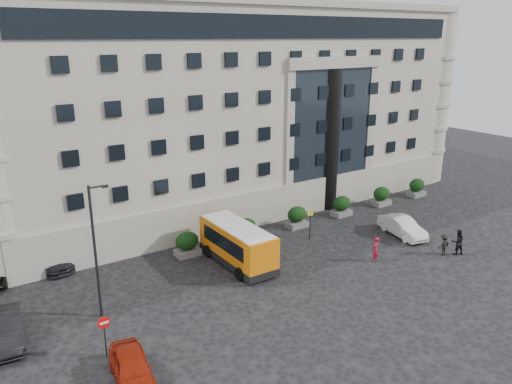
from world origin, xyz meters
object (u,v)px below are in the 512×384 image
at_px(hedge_f, 417,187).
at_px(minibus, 237,243).
at_px(no_entry_sign, 104,328).
at_px(hedge_a, 187,244).
at_px(hedge_d, 342,206).
at_px(white_taxi, 402,227).
at_px(pedestrian_c, 444,245).
at_px(bus_stop_sign, 310,220).
at_px(pedestrian_b, 458,242).
at_px(red_truck, 41,218).
at_px(pedestrian_a, 375,249).
at_px(hedge_b, 246,229).
at_px(street_lamp, 96,247).
at_px(parked_car_c, 50,258).
at_px(hedge_e, 381,196).
at_px(parked_car_a, 132,368).
at_px(hedge_c, 297,217).
at_px(parked_car_b, 6,329).

relative_size(hedge_f, minibus, 0.26).
bearing_deg(no_entry_sign, hedge_f, 14.17).
xyz_separation_m(hedge_a, minibus, (2.34, -3.32, 0.69)).
distance_m(hedge_d, white_taxi, 6.41).
relative_size(no_entry_sign, white_taxi, 0.49).
distance_m(hedge_f, pedestrian_c, 14.62).
distance_m(bus_stop_sign, pedestrian_b, 11.16).
bearing_deg(hedge_d, white_taxi, -83.15).
xyz_separation_m(red_truck, white_taxi, (24.45, -16.62, -0.71)).
bearing_deg(pedestrian_a, no_entry_sign, -21.97).
bearing_deg(bus_stop_sign, minibus, -175.84).
xyz_separation_m(no_entry_sign, red_truck, (0.91, 19.10, -0.17)).
distance_m(hedge_d, pedestrian_b, 11.19).
xyz_separation_m(hedge_b, street_lamp, (-13.14, -4.80, 3.44)).
relative_size(street_lamp, pedestrian_c, 4.82).
relative_size(parked_car_c, pedestrian_b, 2.45).
height_order(hedge_d, white_taxi, hedge_d).
bearing_deg(pedestrian_c, pedestrian_a, -18.10).
distance_m(hedge_e, parked_car_a, 31.56).
bearing_deg(hedge_a, hedge_b, 0.00).
distance_m(hedge_c, hedge_d, 5.20).
bearing_deg(hedge_c, hedge_f, 0.00).
bearing_deg(pedestrian_c, parked_car_c, -25.74).
bearing_deg(white_taxi, hedge_f, 44.67).
height_order(hedge_b, pedestrian_b, pedestrian_b).
bearing_deg(pedestrian_a, pedestrian_c, 134.98).
height_order(hedge_c, white_taxi, hedge_c).
relative_size(parked_car_a, pedestrian_a, 2.30).
relative_size(bus_stop_sign, pedestrian_b, 1.28).
distance_m(hedge_c, hedge_e, 10.40).
distance_m(hedge_a, pedestrian_c, 19.16).
distance_m(street_lamp, pedestrian_a, 19.47).
height_order(no_entry_sign, parked_car_b, no_entry_sign).
xyz_separation_m(hedge_a, parked_car_a, (-8.61, -11.45, -0.19)).
relative_size(hedge_f, street_lamp, 0.23).
distance_m(hedge_d, no_entry_sign, 26.15).
height_order(street_lamp, no_entry_sign, street_lamp).
distance_m(parked_car_a, parked_car_c, 15.12).
height_order(hedge_c, street_lamp, street_lamp).
bearing_deg(parked_car_b, minibus, 10.69).
bearing_deg(white_taxi, pedestrian_a, -147.12).
bearing_deg(red_truck, hedge_d, -35.61).
bearing_deg(hedge_e, parked_car_c, 172.98).
distance_m(hedge_f, red_truck, 35.60).
xyz_separation_m(hedge_b, bus_stop_sign, (4.30, -2.80, 0.80)).
height_order(hedge_c, hedge_f, same).
bearing_deg(hedge_c, white_taxi, -46.84).
distance_m(minibus, white_taxi, 14.37).
height_order(hedge_a, pedestrian_b, pedestrian_b).
xyz_separation_m(hedge_b, red_truck, (-13.29, 10.26, 0.56)).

